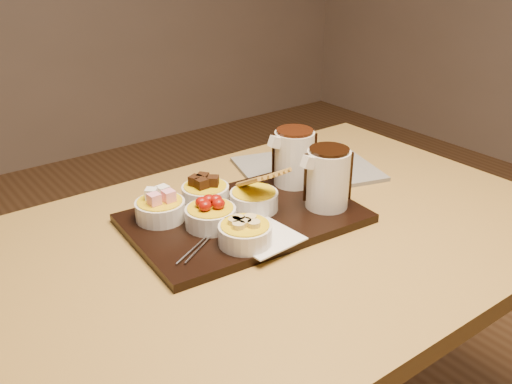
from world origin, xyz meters
TOP-DOWN VIEW (x-y plane):
  - dining_table at (0.00, 0.00)m, footprint 1.20×0.80m
  - serving_board at (-0.03, 0.07)m, footprint 0.48×0.33m
  - napkin at (-0.05, -0.03)m, footprint 0.13×0.13m
  - bowl_marshmallows at (-0.17, 0.15)m, footprint 0.10×0.10m
  - bowl_cake at (-0.06, 0.16)m, footprint 0.10×0.10m
  - bowl_strawberries at (-0.11, 0.07)m, footprint 0.10×0.10m
  - bowl_biscotti at (0.00, 0.08)m, footprint 0.10×0.10m
  - bowl_bananas at (-0.09, -0.03)m, footprint 0.10×0.10m
  - pitcher_dark_chocolate at (0.13, -0.00)m, footprint 0.10×0.10m
  - pitcher_milk_chocolate at (0.15, 0.13)m, footprint 0.10×0.10m
  - fondue_skewers at (-0.12, 0.05)m, footprint 0.15×0.24m
  - newspaper at (0.26, 0.19)m, footprint 0.38×0.34m

SIDE VIEW (x-z plane):
  - dining_table at x=0.00m, z-range 0.28..1.03m
  - newspaper at x=0.26m, z-range 0.75..0.76m
  - serving_board at x=-0.03m, z-range 0.75..0.77m
  - napkin at x=-0.05m, z-range 0.77..0.77m
  - fondue_skewers at x=-0.12m, z-range 0.77..0.78m
  - bowl_marshmallows at x=-0.17m, z-range 0.77..0.81m
  - bowl_cake at x=-0.06m, z-range 0.77..0.81m
  - bowl_strawberries at x=-0.11m, z-range 0.77..0.81m
  - bowl_biscotti at x=0.00m, z-range 0.77..0.81m
  - bowl_bananas at x=-0.09m, z-range 0.77..0.81m
  - pitcher_dark_chocolate at x=0.13m, z-range 0.77..0.89m
  - pitcher_milk_chocolate at x=0.15m, z-range 0.77..0.89m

